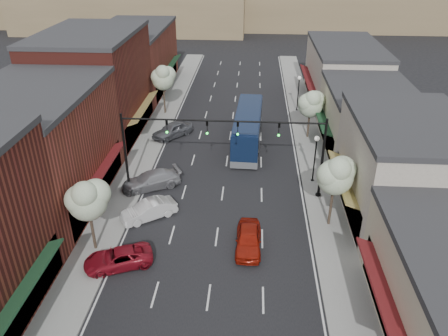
% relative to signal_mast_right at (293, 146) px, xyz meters
% --- Properties ---
extents(ground, '(160.00, 160.00, 0.00)m').
position_rel_signal_mast_right_xyz_m(ground, '(-5.62, -8.00, -4.62)').
color(ground, black).
rests_on(ground, ground).
extents(sidewalk_left, '(2.80, 73.00, 0.15)m').
position_rel_signal_mast_right_xyz_m(sidewalk_left, '(-14.02, 10.50, -4.55)').
color(sidewalk_left, gray).
rests_on(sidewalk_left, ground).
extents(sidewalk_right, '(2.80, 73.00, 0.15)m').
position_rel_signal_mast_right_xyz_m(sidewalk_right, '(2.78, 10.50, -4.55)').
color(sidewalk_right, gray).
rests_on(sidewalk_right, ground).
extents(curb_left, '(0.25, 73.00, 0.17)m').
position_rel_signal_mast_right_xyz_m(curb_left, '(-12.62, 10.50, -4.55)').
color(curb_left, gray).
rests_on(curb_left, ground).
extents(curb_right, '(0.25, 73.00, 0.17)m').
position_rel_signal_mast_right_xyz_m(curb_right, '(1.38, 10.50, -4.55)').
color(curb_right, gray).
rests_on(curb_right, ground).
extents(bldg_left_midnear, '(10.14, 14.10, 9.40)m').
position_rel_signal_mast_right_xyz_m(bldg_left_midnear, '(-19.85, -2.00, 0.03)').
color(bldg_left_midnear, brown).
rests_on(bldg_left_midnear, ground).
extents(bldg_left_midfar, '(10.14, 14.10, 10.90)m').
position_rel_signal_mast_right_xyz_m(bldg_left_midfar, '(-19.86, 12.00, 0.78)').
color(bldg_left_midfar, maroon).
rests_on(bldg_left_midfar, ground).
extents(bldg_left_far, '(10.14, 18.10, 8.40)m').
position_rel_signal_mast_right_xyz_m(bldg_left_far, '(-19.84, 28.00, -0.46)').
color(bldg_left_far, brown).
rests_on(bldg_left_far, ground).
extents(bldg_right_midnear, '(9.14, 12.10, 7.90)m').
position_rel_signal_mast_right_xyz_m(bldg_right_midnear, '(8.10, -2.00, -0.72)').
color(bldg_right_midnear, '#BDB1A2').
rests_on(bldg_right_midnear, ground).
extents(bldg_right_midfar, '(9.14, 12.10, 6.40)m').
position_rel_signal_mast_right_xyz_m(bldg_right_midfar, '(8.08, 10.00, -1.46)').
color(bldg_right_midfar, '#BEB697').
rests_on(bldg_right_midfar, ground).
extents(bldg_right_far, '(9.14, 16.10, 7.40)m').
position_rel_signal_mast_right_xyz_m(bldg_right_far, '(8.09, 24.00, -0.96)').
color(bldg_right_far, '#BDB1A2').
rests_on(bldg_right_far, ground).
extents(hill_near, '(50.00, 20.00, 8.00)m').
position_rel_signal_mast_right_xyz_m(hill_near, '(-30.62, 70.00, -0.62)').
color(hill_near, '#7A6647').
rests_on(hill_near, ground).
extents(signal_mast_right, '(8.22, 0.46, 7.00)m').
position_rel_signal_mast_right_xyz_m(signal_mast_right, '(0.00, 0.00, 0.00)').
color(signal_mast_right, black).
rests_on(signal_mast_right, ground).
extents(signal_mast_left, '(8.22, 0.46, 7.00)m').
position_rel_signal_mast_right_xyz_m(signal_mast_left, '(-11.24, 0.00, 0.00)').
color(signal_mast_left, black).
rests_on(signal_mast_left, ground).
extents(tree_right_near, '(2.85, 2.65, 5.95)m').
position_rel_signal_mast_right_xyz_m(tree_right_near, '(2.73, -4.05, -0.17)').
color(tree_right_near, '#47382B').
rests_on(tree_right_near, ground).
extents(tree_right_far, '(2.85, 2.65, 5.43)m').
position_rel_signal_mast_right_xyz_m(tree_right_far, '(2.73, 11.95, -0.63)').
color(tree_right_far, '#47382B').
rests_on(tree_right_far, ground).
extents(tree_left_near, '(2.85, 2.65, 5.69)m').
position_rel_signal_mast_right_xyz_m(tree_left_near, '(-13.87, -8.05, -0.40)').
color(tree_left_near, '#47382B').
rests_on(tree_left_near, ground).
extents(tree_left_far, '(2.85, 2.65, 6.13)m').
position_rel_signal_mast_right_xyz_m(tree_left_far, '(-13.87, 17.95, -0.02)').
color(tree_left_far, '#47382B').
rests_on(tree_left_far, ground).
extents(lamp_post_near, '(0.44, 0.44, 4.44)m').
position_rel_signal_mast_right_xyz_m(lamp_post_near, '(2.18, 2.50, -1.62)').
color(lamp_post_near, black).
rests_on(lamp_post_near, ground).
extents(lamp_post_far, '(0.44, 0.44, 4.44)m').
position_rel_signal_mast_right_xyz_m(lamp_post_far, '(2.18, 20.00, -1.62)').
color(lamp_post_far, black).
rests_on(lamp_post_far, ground).
extents(coach_bus, '(3.02, 11.76, 3.57)m').
position_rel_signal_mast_right_xyz_m(coach_bus, '(-3.72, 9.97, -2.76)').
color(coach_bus, '#0D1A37').
rests_on(coach_bus, ground).
extents(red_hatchback, '(1.80, 4.38, 1.49)m').
position_rel_signal_mast_right_xyz_m(red_hatchback, '(-3.31, -7.08, -3.88)').
color(red_hatchback, '#9C190B').
rests_on(red_hatchback, ground).
extents(parked_car_a, '(4.91, 3.58, 1.24)m').
position_rel_signal_mast_right_xyz_m(parked_car_a, '(-11.82, -9.55, -4.00)').
color(parked_car_a, maroon).
rests_on(parked_car_a, ground).
extents(parked_car_b, '(4.38, 3.69, 1.41)m').
position_rel_signal_mast_right_xyz_m(parked_car_b, '(-11.02, -3.95, -3.91)').
color(parked_car_b, silver).
rests_on(parked_car_b, ground).
extents(parked_car_c, '(5.48, 4.21, 1.48)m').
position_rel_signal_mast_right_xyz_m(parked_car_c, '(-11.82, 0.55, -3.88)').
color(parked_car_c, '#A6A6AB').
rests_on(parked_car_c, ground).
extents(parked_car_d, '(4.53, 4.79, 1.60)m').
position_rel_signal_mast_right_xyz_m(parked_car_d, '(-11.82, 11.30, -3.82)').
color(parked_car_d, '#5B5D63').
rests_on(parked_car_d, ground).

